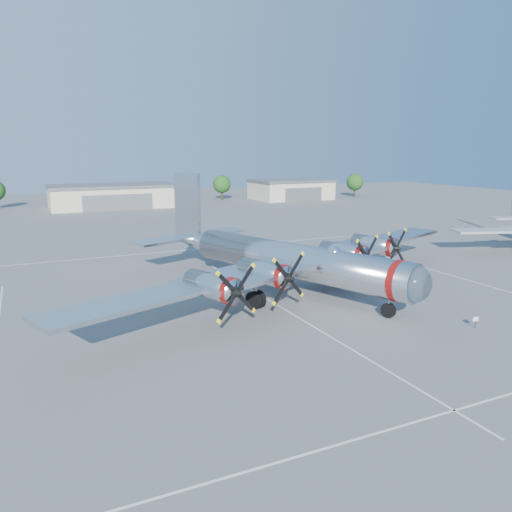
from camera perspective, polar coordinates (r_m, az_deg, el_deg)
name	(u,v)px	position (r m, az deg, el deg)	size (l,w,h in m)	color
ground	(267,299)	(45.68, 1.26, -4.94)	(260.00, 260.00, 0.00)	#5C5C5F
parking_lines	(276,304)	(44.19, 2.27, -5.53)	(60.00, 50.08, 0.01)	silver
hangar_center	(113,196)	(123.09, -16.07, 6.62)	(28.60, 14.60, 5.40)	#C2B39A
hangar_east	(291,189)	(139.01, 3.99, 7.62)	(20.60, 14.60, 5.40)	#C2B39A
tree_east	(222,184)	(136.70, -3.92, 8.18)	(4.80, 4.80, 6.64)	#382619
tree_far_east	(355,182)	(148.06, 11.23, 8.28)	(4.80, 4.80, 6.64)	#382619
main_bomber_b29	(281,290)	(48.43, 2.92, -3.96)	(48.87, 33.43, 10.81)	silver
info_placard	(476,320)	(41.70, 23.81, -6.74)	(0.48, 0.11, 0.91)	black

